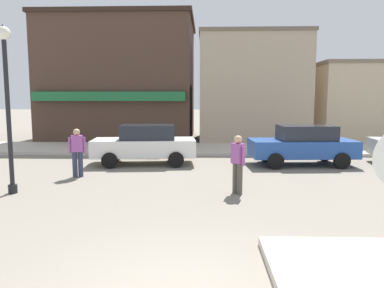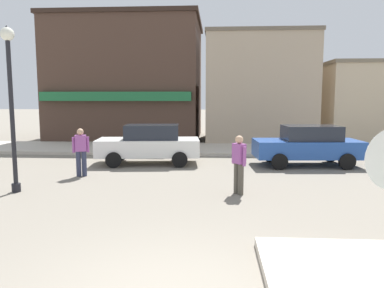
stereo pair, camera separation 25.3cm
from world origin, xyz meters
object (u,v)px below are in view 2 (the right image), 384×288
(lamp_post, at_px, (10,85))
(pedestrian_crossing_near, at_px, (239,163))
(parked_car_nearest, at_px, (149,144))
(parked_car_second, at_px, (308,145))
(pedestrian_crossing_far, at_px, (81,151))

(lamp_post, relative_size, pedestrian_crossing_near, 2.82)
(parked_car_nearest, bearing_deg, lamp_post, -121.95)
(parked_car_second, relative_size, pedestrian_crossing_near, 2.55)
(lamp_post, xyz_separation_m, pedestrian_crossing_near, (6.21, 0.18, -2.09))
(parked_car_second, relative_size, pedestrian_crossing_far, 2.55)
(lamp_post, bearing_deg, pedestrian_crossing_far, 63.61)
(lamp_post, distance_m, parked_car_nearest, 5.94)
(parked_car_second, bearing_deg, lamp_post, -152.76)
(parked_car_nearest, relative_size, parked_car_second, 1.01)
(parked_car_nearest, bearing_deg, pedestrian_crossing_near, -54.13)
(parked_car_nearest, xyz_separation_m, pedestrian_crossing_far, (-1.85, -2.52, 0.06))
(parked_car_second, bearing_deg, parked_car_nearest, 179.96)
(parked_car_second, xyz_separation_m, pedestrian_crossing_near, (-2.92, -4.52, 0.06))
(lamp_post, height_order, parked_car_nearest, lamp_post)
(parked_car_nearest, distance_m, pedestrian_crossing_far, 3.13)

